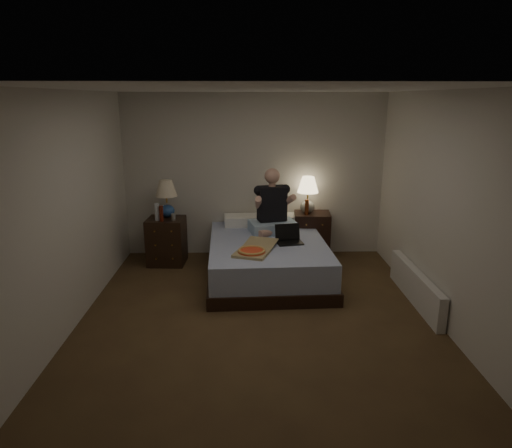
{
  "coord_description": "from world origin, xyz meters",
  "views": [
    {
      "loc": [
        -0.13,
        -4.74,
        2.42
      ],
      "look_at": [
        0.0,
        0.9,
        0.85
      ],
      "focal_mm": 32.0,
      "sensor_mm": 36.0,
      "label": 1
    }
  ],
  "objects_px": {
    "bed": "(267,258)",
    "lamp_right": "(308,195)",
    "nightstand_left": "(167,241)",
    "lamp_left": "(167,199)",
    "beer_bottle_left": "(161,213)",
    "soda_can": "(173,217)",
    "water_bottle": "(157,212)",
    "pizza_box": "(252,252)",
    "laptop": "(290,235)",
    "nightstand_right": "(312,235)",
    "person": "(273,201)",
    "beer_bottle_right": "(307,207)",
    "radiator": "(415,287)"
  },
  "relations": [
    {
      "from": "pizza_box",
      "to": "radiator",
      "type": "distance_m",
      "value": 2.04
    },
    {
      "from": "water_bottle",
      "to": "beer_bottle_left",
      "type": "relative_size",
      "value": 1.09
    },
    {
      "from": "beer_bottle_right",
      "to": "person",
      "type": "relative_size",
      "value": 0.25
    },
    {
      "from": "nightstand_left",
      "to": "pizza_box",
      "type": "bearing_deg",
      "value": -38.72
    },
    {
      "from": "nightstand_left",
      "to": "laptop",
      "type": "distance_m",
      "value": 1.93
    },
    {
      "from": "bed",
      "to": "soda_can",
      "type": "bearing_deg",
      "value": 158.81
    },
    {
      "from": "nightstand_right",
      "to": "lamp_left",
      "type": "xyz_separation_m",
      "value": [
        -2.2,
        -0.18,
        0.62
      ]
    },
    {
      "from": "lamp_right",
      "to": "laptop",
      "type": "bearing_deg",
      "value": -110.57
    },
    {
      "from": "water_bottle",
      "to": "person",
      "type": "relative_size",
      "value": 0.27
    },
    {
      "from": "nightstand_left",
      "to": "soda_can",
      "type": "bearing_deg",
      "value": -34.99
    },
    {
      "from": "water_bottle",
      "to": "beer_bottle_left",
      "type": "height_order",
      "value": "water_bottle"
    },
    {
      "from": "nightstand_left",
      "to": "lamp_left",
      "type": "relative_size",
      "value": 1.24
    },
    {
      "from": "lamp_right",
      "to": "beer_bottle_right",
      "type": "bearing_deg",
      "value": -102.29
    },
    {
      "from": "nightstand_right",
      "to": "nightstand_left",
      "type": "bearing_deg",
      "value": -168.99
    },
    {
      "from": "bed",
      "to": "lamp_right",
      "type": "bearing_deg",
      "value": 49.04
    },
    {
      "from": "beer_bottle_left",
      "to": "lamp_right",
      "type": "bearing_deg",
      "value": 10.73
    },
    {
      "from": "person",
      "to": "laptop",
      "type": "relative_size",
      "value": 2.74
    },
    {
      "from": "lamp_right",
      "to": "laptop",
      "type": "relative_size",
      "value": 1.65
    },
    {
      "from": "soda_can",
      "to": "pizza_box",
      "type": "height_order",
      "value": "soda_can"
    },
    {
      "from": "beer_bottle_right",
      "to": "person",
      "type": "height_order",
      "value": "person"
    },
    {
      "from": "nightstand_left",
      "to": "beer_bottle_right",
      "type": "xyz_separation_m",
      "value": [
        2.11,
        0.15,
        0.47
      ]
    },
    {
      "from": "laptop",
      "to": "nightstand_left",
      "type": "bearing_deg",
      "value": 147.9
    },
    {
      "from": "lamp_right",
      "to": "water_bottle",
      "type": "relative_size",
      "value": 2.24
    },
    {
      "from": "lamp_right",
      "to": "pizza_box",
      "type": "bearing_deg",
      "value": -122.07
    },
    {
      "from": "bed",
      "to": "person",
      "type": "distance_m",
      "value": 0.84
    },
    {
      "from": "lamp_left",
      "to": "beer_bottle_left",
      "type": "height_order",
      "value": "lamp_left"
    },
    {
      "from": "beer_bottle_left",
      "to": "radiator",
      "type": "xyz_separation_m",
      "value": [
        3.28,
        -1.29,
        -0.61
      ]
    },
    {
      "from": "lamp_right",
      "to": "beer_bottle_right",
      "type": "height_order",
      "value": "lamp_right"
    },
    {
      "from": "lamp_right",
      "to": "soda_can",
      "type": "xyz_separation_m",
      "value": [
        -2.0,
        -0.37,
        -0.24
      ]
    },
    {
      "from": "nightstand_left",
      "to": "beer_bottle_left",
      "type": "height_order",
      "value": "beer_bottle_left"
    },
    {
      "from": "beer_bottle_right",
      "to": "radiator",
      "type": "xyz_separation_m",
      "value": [
        1.14,
        -1.59,
        -0.62
      ]
    },
    {
      "from": "nightstand_right",
      "to": "lamp_left",
      "type": "bearing_deg",
      "value": -171.17
    },
    {
      "from": "nightstand_right",
      "to": "pizza_box",
      "type": "bearing_deg",
      "value": -120.08
    },
    {
      "from": "soda_can",
      "to": "lamp_left",
      "type": "bearing_deg",
      "value": 121.43
    },
    {
      "from": "lamp_left",
      "to": "beer_bottle_right",
      "type": "xyz_separation_m",
      "value": [
        2.09,
        0.06,
        -0.15
      ]
    },
    {
      "from": "beer_bottle_left",
      "to": "radiator",
      "type": "height_order",
      "value": "beer_bottle_left"
    },
    {
      "from": "water_bottle",
      "to": "beer_bottle_right",
      "type": "height_order",
      "value": "water_bottle"
    },
    {
      "from": "water_bottle",
      "to": "soda_can",
      "type": "distance_m",
      "value": 0.24
    },
    {
      "from": "nightstand_right",
      "to": "beer_bottle_left",
      "type": "xyz_separation_m",
      "value": [
        -2.24,
        -0.41,
        0.46
      ]
    },
    {
      "from": "nightstand_left",
      "to": "person",
      "type": "xyz_separation_m",
      "value": [
        1.58,
        -0.15,
        0.64
      ]
    },
    {
      "from": "nightstand_right",
      "to": "beer_bottle_left",
      "type": "distance_m",
      "value": 2.32
    },
    {
      "from": "soda_can",
      "to": "pizza_box",
      "type": "distance_m",
      "value": 1.53
    },
    {
      "from": "pizza_box",
      "to": "radiator",
      "type": "relative_size",
      "value": 0.47
    },
    {
      "from": "nightstand_right",
      "to": "lamp_right",
      "type": "height_order",
      "value": "lamp_right"
    },
    {
      "from": "nightstand_left",
      "to": "radiator",
      "type": "relative_size",
      "value": 0.43
    },
    {
      "from": "nightstand_right",
      "to": "soda_can",
      "type": "distance_m",
      "value": 2.15
    },
    {
      "from": "lamp_right",
      "to": "radiator",
      "type": "height_order",
      "value": "lamp_right"
    },
    {
      "from": "soda_can",
      "to": "person",
      "type": "xyz_separation_m",
      "value": [
        1.44,
        -0.04,
        0.24
      ]
    },
    {
      "from": "lamp_left",
      "to": "lamp_right",
      "type": "height_order",
      "value": "lamp_right"
    },
    {
      "from": "soda_can",
      "to": "pizza_box",
      "type": "xyz_separation_m",
      "value": [
        1.12,
        -1.03,
        -0.18
      ]
    }
  ]
}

